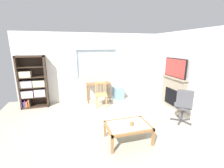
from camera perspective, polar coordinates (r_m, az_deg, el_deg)
The scene contains 12 objects.
ground at distance 4.47m, azimuth -2.33°, elevation -14.73°, with size 6.41×5.43×0.02m, color #B2A893.
wall_back_with_window at distance 6.15m, azimuth -7.65°, elevation 5.95°, with size 5.41×0.15×2.61m.
wall_right at distance 5.37m, azimuth 27.58°, elevation 3.47°, with size 0.12×4.63×2.61m, color silver.
bookshelf at distance 6.06m, azimuth -27.29°, elevation -0.18°, with size 0.90×0.38×1.81m.
desk_under_window at distance 5.98m, azimuth -5.06°, elevation -0.86°, with size 0.95×0.43×0.74m.
wooden_chair at distance 5.53m, azimuth -4.11°, elevation -3.63°, with size 0.47×0.45×0.90m.
plastic_drawer_unit at distance 6.33m, azimuth 2.46°, elevation -3.34°, with size 0.35×0.40×0.49m, color #72ADDB.
fireplace at distance 5.87m, azimuth 21.67°, elevation -2.76°, with size 0.26×1.18×1.08m.
tv at distance 5.69m, azimuth 22.31°, elevation 5.55°, with size 0.06×1.03×0.65m.
office_chair at distance 4.75m, azimuth 24.93°, elevation -6.84°, with size 0.62×0.62×1.00m.
coffee_table at distance 3.65m, azimuth 5.90°, elevation -15.50°, with size 0.98×0.69×0.40m.
sippy_cup at distance 3.58m, azimuth 7.29°, elevation -14.29°, with size 0.07×0.07×0.09m, color orange.
Camera 1 is at (-0.92, -3.81, 2.15)m, focal length 24.75 mm.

